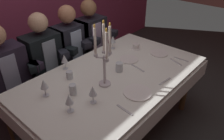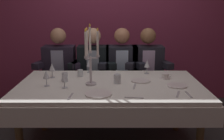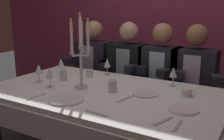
{
  "view_description": "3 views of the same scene",
  "coord_description": "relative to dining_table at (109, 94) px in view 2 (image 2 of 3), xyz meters",
  "views": [
    {
      "loc": [
        -1.41,
        -1.2,
        1.92
      ],
      "look_at": [
        -0.08,
        -0.03,
        0.84
      ],
      "focal_mm": 35.43,
      "sensor_mm": 36.0,
      "label": 1
    },
    {
      "loc": [
        0.02,
        -2.61,
        1.53
      ],
      "look_at": [
        0.03,
        -0.03,
        0.89
      ],
      "focal_mm": 41.99,
      "sensor_mm": 36.0,
      "label": 2
    },
    {
      "loc": [
        1.13,
        -1.78,
        1.41
      ],
      "look_at": [
        0.07,
        0.01,
        0.92
      ],
      "focal_mm": 43.63,
      "sensor_mm": 36.0,
      "label": 3
    }
  ],
  "objects": [
    {
      "name": "back_wall",
      "position": [
        0.0,
        1.66,
        0.73
      ],
      "size": [
        6.0,
        0.12,
        2.7
      ],
      "primitive_type": "cube",
      "color": "#903558",
      "rests_on": "ground_plane"
    },
    {
      "name": "dining_table",
      "position": [
        0.0,
        0.0,
        0.0
      ],
      "size": [
        1.94,
        1.14,
        0.74
      ],
      "color": "white",
      "rests_on": "ground_plane"
    },
    {
      "name": "candelabra",
      "position": [
        -0.19,
        -0.04,
        0.4
      ],
      "size": [
        0.15,
        0.17,
        0.62
      ],
      "color": "silver",
      "rests_on": "dining_table"
    },
    {
      "name": "dinner_plate_0",
      "position": [
        -0.1,
        -0.35,
        0.13
      ],
      "size": [
        0.25,
        0.25,
        0.01
      ],
      "primitive_type": "cylinder",
      "color": "white",
      "rests_on": "dining_table"
    },
    {
      "name": "dinner_plate_1",
      "position": [
        0.33,
        0.08,
        0.13
      ],
      "size": [
        0.21,
        0.21,
        0.01
      ],
      "primitive_type": "cylinder",
      "color": "white",
      "rests_on": "dining_table"
    },
    {
      "name": "dinner_plate_2",
      "position": [
        0.68,
        -0.1,
        0.13
      ],
      "size": [
        0.21,
        0.21,
        0.01
      ],
      "primitive_type": "cylinder",
      "color": "white",
      "rests_on": "dining_table"
    },
    {
      "name": "wine_glass_0",
      "position": [
        0.44,
        0.41,
        0.24
      ],
      "size": [
        0.07,
        0.07,
        0.16
      ],
      "color": "silver",
      "rests_on": "dining_table"
    },
    {
      "name": "wine_glass_1",
      "position": [
        -0.25,
        0.46,
        0.24
      ],
      "size": [
        0.07,
        0.07,
        0.16
      ],
      "color": "silver",
      "rests_on": "dining_table"
    },
    {
      "name": "wine_glass_2",
      "position": [
        -0.64,
        -0.08,
        0.23
      ],
      "size": [
        0.07,
        0.07,
        0.16
      ],
      "color": "silver",
      "rests_on": "dining_table"
    },
    {
      "name": "wine_glass_3",
      "position": [
        -0.65,
        0.23,
        0.23
      ],
      "size": [
        0.07,
        0.07,
        0.16
      ],
      "color": "silver",
      "rests_on": "dining_table"
    },
    {
      "name": "wine_glass_4",
      "position": [
        -0.44,
        -0.14,
        0.24
      ],
      "size": [
        0.07,
        0.07,
        0.16
      ],
      "color": "silver",
      "rests_on": "dining_table"
    },
    {
      "name": "water_tumbler_0",
      "position": [
        0.08,
        0.01,
        0.17
      ],
      "size": [
        0.07,
        0.07,
        0.1
      ],
      "primitive_type": "cylinder",
      "color": "silver",
      "rests_on": "dining_table"
    },
    {
      "name": "water_tumbler_1",
      "position": [
        -0.34,
        0.28,
        0.16
      ],
      "size": [
        0.06,
        0.06,
        0.08
      ],
      "primitive_type": "cylinder",
      "color": "silver",
      "rests_on": "dining_table"
    },
    {
      "name": "water_tumbler_2",
      "position": [
        -0.48,
        0.07,
        0.17
      ],
      "size": [
        0.06,
        0.06,
        0.1
      ],
      "primitive_type": "cylinder",
      "color": "silver",
      "rests_on": "dining_table"
    },
    {
      "name": "coffee_cup_0",
      "position": [
        0.62,
        0.19,
        0.15
      ],
      "size": [
        0.13,
        0.12,
        0.06
      ],
      "color": "white",
      "rests_on": "dining_table"
    },
    {
      "name": "fork_0",
      "position": [
        -0.35,
        -0.4,
        0.12
      ],
      "size": [
        0.03,
        0.17,
        0.01
      ],
      "primitive_type": "cube",
      "rotation": [
        0.0,
        0.0,
        1.48
      ],
      "color": "#B7B7BC",
      "rests_on": "dining_table"
    },
    {
      "name": "spoon_1",
      "position": [
        0.72,
        -0.35,
        0.12
      ],
      "size": [
        0.03,
        0.17,
        0.01
      ],
      "primitive_type": "cube",
      "rotation": [
        0.0,
        0.0,
        1.62
      ],
      "color": "#B7B7BC",
      "rests_on": "dining_table"
    },
    {
      "name": "knife_2",
      "position": [
        0.25,
        -0.1,
        0.12
      ],
      "size": [
        0.05,
        0.19,
        0.01
      ],
      "primitive_type": "cube",
      "rotation": [
        0.0,
        0.0,
        1.39
      ],
      "color": "#B7B7BC",
      "rests_on": "dining_table"
    },
    {
      "name": "fork_3",
      "position": [
        0.22,
        -0.44,
        0.12
      ],
      "size": [
        0.17,
        0.04,
        0.01
      ],
      "primitive_type": "cube",
      "rotation": [
        0.0,
        0.0,
        -0.11
      ],
      "color": "#B7B7BC",
      "rests_on": "dining_table"
    },
    {
      "name": "fork_4",
      "position": [
        0.63,
        -0.34,
        0.12
      ],
      "size": [
        0.07,
        0.17,
        0.01
      ],
      "primitive_type": "cube",
      "rotation": [
        0.0,
        0.0,
        1.24
      ],
      "color": "#B7B7BC",
      "rests_on": "dining_table"
    },
    {
      "name": "seated_diner_0",
      "position": [
        -0.7,
        0.89,
        0.11
      ],
      "size": [
        0.63,
        0.48,
        1.24
      ],
      "color": "brown",
      "rests_on": "ground_plane"
    },
    {
      "name": "seated_diner_1",
      "position": [
        -0.23,
        0.89,
        0.11
      ],
      "size": [
        0.63,
        0.48,
        1.24
      ],
      "color": "brown",
      "rests_on": "ground_plane"
    },
    {
      "name": "seated_diner_2",
      "position": [
        0.16,
        0.89,
        0.11
      ],
      "size": [
        0.63,
        0.48,
        1.24
      ],
      "color": "brown",
      "rests_on": "ground_plane"
    },
    {
      "name": "seated_diner_3",
      "position": [
        0.5,
        0.89,
        0.11
      ],
      "size": [
        0.63,
        0.48,
        1.24
      ],
      "color": "brown",
      "rests_on": "ground_plane"
    }
  ]
}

